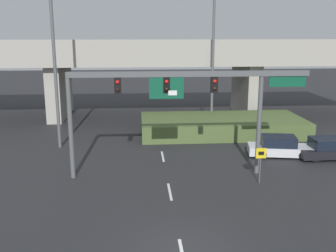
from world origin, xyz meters
name	(u,v)px	position (x,y,z in m)	size (l,w,h in m)	color
ground_plane	(181,250)	(0.00, 0.00, 0.00)	(160.00, 160.00, 0.00)	#262628
lane_markings	(163,156)	(0.00, 12.31, 0.00)	(0.14, 27.77, 0.01)	silver
signal_gantry	(181,93)	(0.88, 8.55, 5.08)	(14.23, 0.44, 6.35)	#515456
speed_limit_sign	(261,160)	(5.28, 6.80, 1.43)	(0.60, 0.11, 2.18)	#4C4C4C
highway_light_pole_near	(53,31)	(-7.68, 15.20, 8.67)	(0.70, 0.36, 16.57)	#515456
highway_light_pole_far	(213,54)	(5.12, 21.39, 6.64)	(0.70, 0.36, 12.54)	#515456
overpass_bridge	(154,60)	(0.00, 26.53, 5.76)	(45.76, 8.93, 7.92)	#A39E93
grass_embankment	(222,125)	(5.53, 18.57, 0.68)	(13.89, 6.42, 1.36)	#4C6033
parked_sedan_near_right	(280,147)	(8.26, 11.78, 0.67)	(4.73, 2.53, 1.46)	silver
parked_sedan_mid_right	(330,149)	(11.53, 11.03, 0.67)	(4.54, 1.83, 1.46)	black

